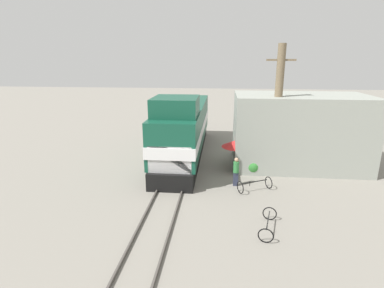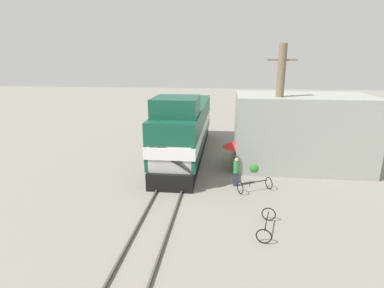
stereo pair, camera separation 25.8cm
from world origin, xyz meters
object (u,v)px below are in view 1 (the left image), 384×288
object	(u,v)px
bicycle	(255,185)
utility_pole	(277,110)
locomotive	(184,130)
billboard_sign	(270,120)
vendor_umbrella	(238,143)
bicycle_spare	(268,224)
person_bystander	(236,171)

from	to	relation	value
bicycle	utility_pole	bearing A→B (deg)	128.79
locomotive	billboard_sign	distance (m)	6.65
locomotive	vendor_umbrella	distance (m)	4.59
vendor_umbrella	bicycle	distance (m)	3.94
bicycle	bicycle_spare	bearing A→B (deg)	-24.52
utility_pole	person_bystander	distance (m)	4.99
billboard_sign	person_bystander	size ratio (longest dim) A/B	2.15
vendor_umbrella	bicycle_spare	distance (m)	7.93
utility_pole	bicycle_spare	bearing A→B (deg)	-100.49
person_bystander	bicycle	bearing A→B (deg)	-31.39
person_bystander	bicycle_spare	distance (m)	5.00
vendor_umbrella	bicycle	bearing A→B (deg)	-76.69
locomotive	person_bystander	world-z (taller)	locomotive
billboard_sign	bicycle	bearing A→B (deg)	-103.97
person_bystander	bicycle_spare	bearing A→B (deg)	-75.82
billboard_sign	person_bystander	xyz separation A→B (m)	(-2.75, -6.18, -1.86)
utility_pole	bicycle	bearing A→B (deg)	-114.51
locomotive	bicycle	world-z (taller)	locomotive
bicycle	locomotive	bearing A→B (deg)	-166.90
bicycle_spare	bicycle	bearing A→B (deg)	105.11
bicycle	bicycle_spare	world-z (taller)	bicycle
utility_pole	locomotive	bearing A→B (deg)	159.63
person_bystander	utility_pole	bearing A→B (deg)	46.74
billboard_sign	bicycle	world-z (taller)	billboard_sign
utility_pole	billboard_sign	bearing A→B (deg)	87.74
vendor_umbrella	billboard_sign	size ratio (longest dim) A/B	0.59
locomotive	bicycle	size ratio (longest dim) A/B	6.84
bicycle	bicycle_spare	size ratio (longest dim) A/B	0.99
utility_pole	bicycle	xyz separation A→B (m)	(-1.56, -3.43, -3.79)
vendor_umbrella	billboard_sign	bearing A→B (deg)	52.02
bicycle_spare	vendor_umbrella	bearing A→B (deg)	110.32
utility_pole	bicycle_spare	world-z (taller)	utility_pole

